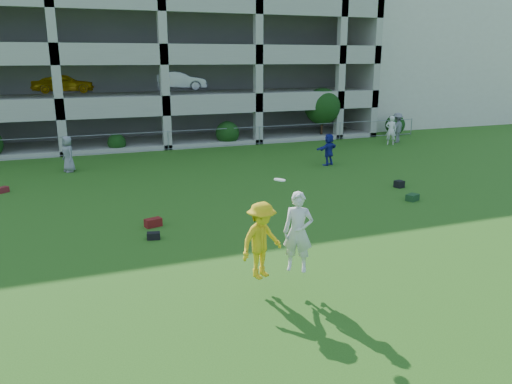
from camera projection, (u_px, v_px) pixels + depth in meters
name	position (u px, v px, depth m)	size (l,w,h in m)	color
ground	(305.00, 268.00, 13.52)	(100.00, 100.00, 0.00)	#235114
stucco_building	(398.00, 63.00, 45.37)	(16.00, 14.00, 10.00)	beige
bystander_c	(68.00, 154.00, 24.68)	(0.87, 0.57, 1.79)	gray
bystander_d	(329.00, 149.00, 26.24)	(1.55, 0.49, 1.67)	navy
bystander_e	(391.00, 130.00, 32.38)	(0.69, 0.45, 1.89)	white
bystander_f	(397.00, 128.00, 33.25)	(1.28, 0.74, 1.98)	slate
bag_red_a	(153.00, 223.00, 16.78)	(0.55, 0.30, 0.28)	#58100F
bag_black_b	(153.00, 236.00, 15.62)	(0.40, 0.25, 0.22)	black
bag_green_c	(412.00, 197.00, 19.84)	(0.50, 0.35, 0.26)	#13361E
crate_d	(399.00, 184.00, 21.85)	(0.35, 0.35, 0.30)	black
bag_red_f	(3.00, 190.00, 21.01)	(0.45, 0.28, 0.24)	#5D210F
frisbee_contest	(272.00, 238.00, 11.84)	(1.95, 1.22, 2.45)	yellow
parking_garage	(142.00, 51.00, 36.96)	(30.00, 14.00, 12.00)	#9E998C
fence	(168.00, 140.00, 30.52)	(36.06, 0.06, 1.20)	gray
shrub_row	(235.00, 121.00, 32.49)	(34.38, 2.52, 3.50)	#163D11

